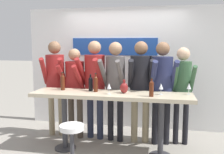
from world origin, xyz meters
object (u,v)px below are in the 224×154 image
(person_center, at_px, (115,80))
(wine_glass_2, at_px, (109,86))
(person_right, at_px, (162,82))
(person_far_right, at_px, (182,84))
(wine_bottle_0, at_px, (151,88))
(bar_stool, at_px, (72,141))
(person_center_right, at_px, (141,80))
(decorative_vase, at_px, (124,88))
(person_far_left, at_px, (55,77))
(wine_glass_0, at_px, (189,87))
(tasting_table, at_px, (111,102))
(wine_bottle_1, at_px, (96,83))
(person_center_left, at_px, (95,79))
(person_left, at_px, (75,83))
(wine_bottle_3, at_px, (91,83))
(wine_bottle_2, at_px, (63,82))
(wine_glass_1, at_px, (161,87))

(person_center, height_order, wine_glass_2, person_center)
(wine_glass_2, bearing_deg, person_right, 36.57)
(person_far_right, relative_size, wine_bottle_0, 6.02)
(bar_stool, distance_m, person_center_right, 1.66)
(bar_stool, xyz_separation_m, decorative_vase, (0.62, 0.74, 0.65))
(person_far_left, distance_m, wine_glass_0, 2.48)
(tasting_table, distance_m, person_center_right, 0.75)
(wine_bottle_1, bearing_deg, wine_bottle_0, -12.22)
(person_center_right, distance_m, person_right, 0.38)
(person_center_left, distance_m, person_right, 1.24)
(person_left, distance_m, wine_bottle_3, 0.61)
(person_far_right, bearing_deg, person_right, -173.07)
(wine_bottle_3, bearing_deg, wine_bottle_2, -176.76)
(bar_stool, bearing_deg, tasting_table, 59.45)
(tasting_table, bearing_deg, person_center_right, 51.46)
(wine_glass_2, bearing_deg, person_far_left, 150.80)
(person_left, xyz_separation_m, wine_glass_1, (1.60, -0.51, 0.07))
(person_center_left, relative_size, wine_bottle_3, 6.54)
(wine_bottle_2, bearing_deg, wine_glass_1, -2.20)
(person_far_right, height_order, wine_bottle_2, person_far_right)
(wine_glass_0, bearing_deg, person_left, 168.55)
(person_center_left, distance_m, wine_glass_0, 1.70)
(wine_glass_1, bearing_deg, person_center_left, 156.25)
(person_left, distance_m, wine_bottle_2, 0.46)
(wine_glass_0, height_order, wine_glass_2, same)
(person_center, height_order, person_right, same)
(bar_stool, relative_size, person_center_left, 0.37)
(bar_stool, relative_size, person_left, 0.40)
(person_far_right, xyz_separation_m, wine_glass_2, (-1.17, -0.68, 0.03))
(person_far_left, relative_size, person_center_right, 1.00)
(decorative_vase, bearing_deg, wine_bottle_0, -21.95)
(wine_glass_0, xyz_separation_m, wine_glass_1, (-0.43, -0.10, 0.00))
(person_center, xyz_separation_m, wine_glass_2, (0.01, -0.60, -0.01))
(person_center_left, bearing_deg, wine_bottle_1, -61.22)
(person_center_left, distance_m, decorative_vase, 0.83)
(person_center_left, bearing_deg, wine_bottle_2, -121.14)
(person_center, bearing_deg, bar_stool, -97.53)
(wine_bottle_2, bearing_deg, wine_bottle_0, -8.90)
(person_center_right, relative_size, wine_bottle_1, 5.87)
(wine_bottle_0, xyz_separation_m, wine_glass_1, (0.14, 0.17, -0.01))
(bar_stool, xyz_separation_m, person_center_left, (-0.01, 1.27, 0.71))
(wine_bottle_0, height_order, decorative_vase, wine_bottle_0)
(person_center_right, bearing_deg, bar_stool, -131.52)
(person_far_right, bearing_deg, decorative_vase, -154.28)
(person_center, relative_size, wine_bottle_3, 6.47)
(person_far_left, height_order, wine_glass_1, person_far_left)
(wine_glass_1, bearing_deg, person_right, 88.11)
(person_center, distance_m, wine_glass_1, 0.95)
(person_far_left, relative_size, wine_glass_0, 10.43)
(bar_stool, bearing_deg, wine_glass_1, 31.39)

